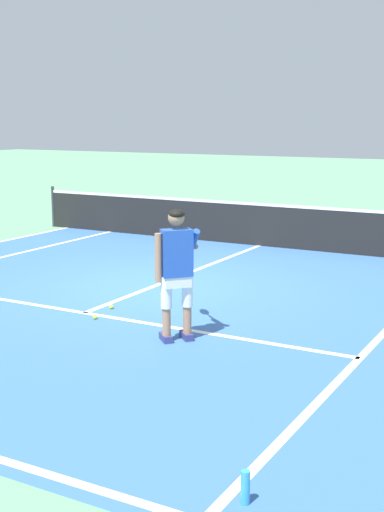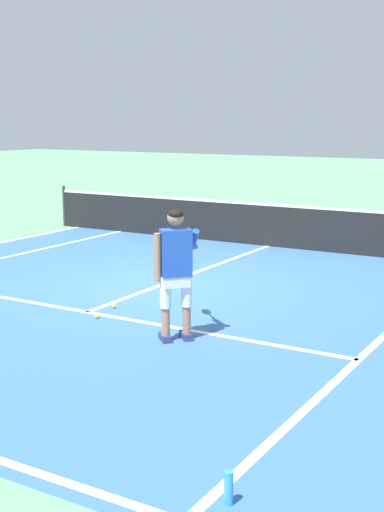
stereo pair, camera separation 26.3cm
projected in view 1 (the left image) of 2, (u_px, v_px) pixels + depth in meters
ground_plane at (155, 286)px, 12.06m from camera, size 80.00×80.00×0.00m
court_inner_surface at (130, 295)px, 11.42m from camera, size 10.98×10.79×0.00m
line_service at (85, 313)px, 10.39m from camera, size 8.23×0.10×0.01m
line_centre_service at (190, 272)px, 13.13m from camera, size 0.10×6.40×0.01m
tennis_net at (260, 224)px, 15.78m from camera, size 11.96×0.08×1.07m
tennis_player at (177, 266)px, 8.93m from camera, size 0.77×1.15×1.71m
tennis_ball_near_feet at (95, 317)px, 10.06m from camera, size 0.07×0.07×0.07m
tennis_ball_by_baseline at (111, 307)px, 10.61m from camera, size 0.07×0.07×0.07m
water_bottle at (245, 487)px, 5.22m from camera, size 0.07×0.07×0.27m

